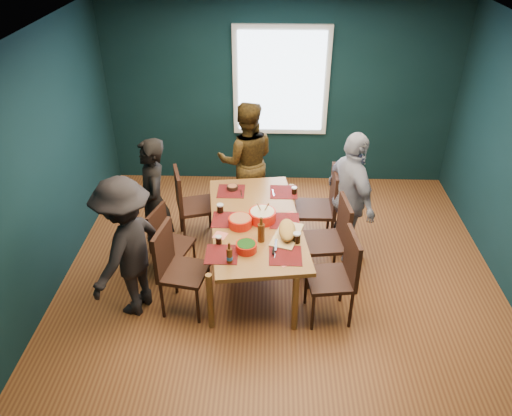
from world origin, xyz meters
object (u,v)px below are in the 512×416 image
at_px(chair_right_mid, 333,235).
at_px(person_right, 351,198).
at_px(dining_table, 256,226).
at_px(bowl_salad, 240,222).
at_px(person_near_left, 127,248).
at_px(chair_right_near, 340,271).
at_px(bowl_dumpling, 262,215).
at_px(chair_left_far, 188,200).
at_px(chair_left_near, 175,263).
at_px(bowl_herbs, 246,247).
at_px(chair_right_far, 324,202).
at_px(person_back, 247,161).
at_px(cutting_board, 287,231).
at_px(person_far_left, 154,204).
at_px(chair_left_mid, 166,238).

bearing_deg(chair_right_mid, person_right, 54.44).
relative_size(dining_table, bowl_salad, 7.92).
bearing_deg(person_near_left, chair_right_near, 111.38).
height_order(chair_right_mid, person_near_left, person_near_left).
bearing_deg(chair_right_near, bowl_dumpling, 132.69).
relative_size(chair_left_far, person_near_left, 0.63).
bearing_deg(chair_left_near, bowl_dumpling, 44.83).
relative_size(chair_right_near, bowl_herbs, 4.72).
distance_m(person_right, bowl_herbs, 1.48).
bearing_deg(bowl_salad, chair_left_far, 132.10).
height_order(chair_left_far, chair_left_near, chair_left_near).
bearing_deg(person_near_left, chair_right_far, 143.30).
relative_size(person_back, bowl_herbs, 7.55).
bearing_deg(bowl_herbs, bowl_dumpling, 75.11).
bearing_deg(cutting_board, person_far_left, 179.04).
bearing_deg(chair_left_mid, chair_left_near, -53.63).
xyz_separation_m(chair_right_mid, bowl_salad, (-1.03, -0.08, 0.20)).
bearing_deg(chair_left_far, person_back, 27.09).
xyz_separation_m(chair_left_near, bowl_herbs, (0.73, 0.04, 0.20)).
height_order(chair_right_far, cutting_board, chair_right_far).
relative_size(person_right, bowl_salad, 6.30).
bearing_deg(dining_table, chair_left_far, 134.81).
bearing_deg(bowl_dumpling, chair_right_near, -40.07).
distance_m(chair_left_mid, person_far_left, 0.43).
height_order(person_right, bowl_salad, person_right).
distance_m(person_far_left, cutting_board, 1.59).
height_order(chair_right_near, person_far_left, person_far_left).
bearing_deg(dining_table, chair_right_near, -45.25).
xyz_separation_m(chair_right_mid, person_near_left, (-2.13, -0.58, 0.19)).
bearing_deg(chair_left_mid, bowl_dumpling, 19.09).
relative_size(chair_left_near, person_right, 0.62).
bearing_deg(person_far_left, person_back, 119.25).
relative_size(person_far_left, bowl_dumpling, 5.30).
height_order(chair_left_mid, bowl_salad, chair_left_mid).
distance_m(dining_table, person_back, 1.33).
height_order(person_near_left, bowl_dumpling, person_near_left).
distance_m(person_back, cutting_board, 1.67).
bearing_deg(chair_left_near, bowl_salad, 47.45).
relative_size(dining_table, chair_right_far, 1.96).
distance_m(chair_right_far, cutting_board, 1.03).
distance_m(chair_right_far, person_right, 0.42).
bearing_deg(person_back, dining_table, 91.96).
xyz_separation_m(dining_table, chair_left_mid, (-1.00, -0.04, -0.16)).
xyz_separation_m(dining_table, chair_left_near, (-0.81, -0.59, -0.08)).
relative_size(chair_left_near, chair_right_near, 0.99).
xyz_separation_m(dining_table, chair_left_far, (-0.85, 0.65, -0.09)).
xyz_separation_m(dining_table, chair_right_near, (0.87, -0.66, -0.08)).
bearing_deg(chair_right_mid, bowl_dumpling, 169.91).
distance_m(chair_left_mid, bowl_dumpling, 1.12).
bearing_deg(chair_left_mid, chair_right_near, -1.74).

